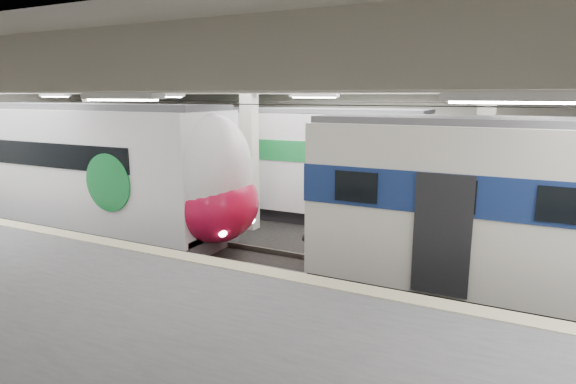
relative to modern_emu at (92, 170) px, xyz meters
The scene contains 3 objects.
station_hall 8.07m from the modern_emu, 12.52° to the right, with size 36.00×24.00×5.75m.
modern_emu is the anchor object (origin of this frame).
far_train 6.68m from the modern_emu, 55.40° to the left, with size 13.94×2.90×4.45m.
Camera 1 is at (6.21, -12.08, 4.97)m, focal length 30.00 mm.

